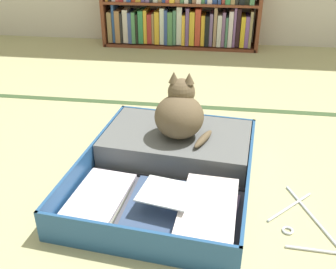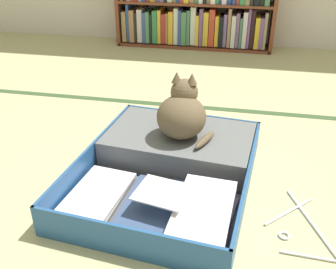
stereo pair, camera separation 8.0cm
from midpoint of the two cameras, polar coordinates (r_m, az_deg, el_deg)
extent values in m
plane|color=tan|center=(1.44, 0.92, -12.83)|extent=(10.00, 10.00, 0.00)
cube|color=#354D2B|center=(2.29, 4.00, 4.06)|extent=(4.80, 0.05, 0.00)
cube|color=brown|center=(3.54, -9.98, 18.93)|extent=(0.03, 0.24, 0.74)
cube|color=brown|center=(3.39, 12.72, 18.26)|extent=(0.03, 0.24, 0.74)
cube|color=brown|center=(3.48, 1.09, 13.12)|extent=(1.30, 0.24, 0.02)
cube|color=brown|center=(3.40, 1.15, 18.93)|extent=(1.27, 0.24, 0.02)
cube|color=#947B4F|center=(3.57, -8.90, 15.66)|extent=(0.04, 0.20, 0.26)
cube|color=#2D5194|center=(3.56, -8.38, 16.16)|extent=(0.02, 0.20, 0.32)
cube|color=#A2734A|center=(3.54, -7.80, 15.76)|extent=(0.04, 0.20, 0.27)
cube|color=black|center=(3.54, -7.26, 15.61)|extent=(0.02, 0.20, 0.25)
cube|color=silver|center=(3.53, -6.66, 15.86)|extent=(0.04, 0.20, 0.28)
cube|color=#3C4D91|center=(3.52, -6.04, 15.64)|extent=(0.03, 0.20, 0.26)
cube|color=#4A8954|center=(3.51, -5.51, 15.69)|extent=(0.03, 0.20, 0.26)
cube|color=black|center=(3.51, -5.03, 15.57)|extent=(0.02, 0.20, 0.24)
cube|color=#34834E|center=(3.50, -4.46, 15.80)|extent=(0.04, 0.20, 0.27)
cube|color=gold|center=(3.50, -3.81, 15.85)|extent=(0.03, 0.20, 0.28)
cube|color=#AB302C|center=(3.49, -3.19, 15.59)|extent=(0.04, 0.20, 0.25)
cube|color=#977D4E|center=(3.49, -2.67, 15.64)|extent=(0.02, 0.20, 0.25)
cube|color=gold|center=(3.47, -2.12, 15.72)|extent=(0.04, 0.20, 0.27)
cube|color=silver|center=(3.46, -1.37, 15.96)|extent=(0.04, 0.20, 0.30)
cube|color=#31498E|center=(3.45, -0.82, 15.80)|extent=(0.02, 0.20, 0.29)
cube|color=#49804C|center=(3.45, -0.22, 15.66)|extent=(0.04, 0.20, 0.27)
cube|color=#4A7F62|center=(3.45, 0.42, 15.79)|extent=(0.03, 0.20, 0.29)
cube|color=silver|center=(3.45, 1.13, 16.02)|extent=(0.04, 0.20, 0.31)
cube|color=yellow|center=(3.44, 1.74, 15.43)|extent=(0.03, 0.20, 0.25)
cube|color=#6B4C82|center=(3.43, 2.29, 15.84)|extent=(0.03, 0.20, 0.31)
cube|color=gold|center=(3.43, 2.97, 15.62)|extent=(0.04, 0.20, 0.28)
cube|color=#C2412B|center=(3.43, 3.83, 15.78)|extent=(0.04, 0.20, 0.30)
cube|color=gold|center=(3.43, 4.56, 15.33)|extent=(0.03, 0.20, 0.25)
cube|color=black|center=(3.42, 5.16, 15.24)|extent=(0.04, 0.20, 0.25)
cube|color=slate|center=(3.43, 5.82, 15.40)|extent=(0.03, 0.20, 0.27)
cube|color=#9C7C5B|center=(3.42, 6.34, 15.75)|extent=(0.03, 0.20, 0.32)
cube|color=silver|center=(3.42, 6.92, 15.22)|extent=(0.04, 0.20, 0.26)
cube|color=slate|center=(3.42, 7.52, 15.40)|extent=(0.03, 0.20, 0.28)
cube|color=#43745B|center=(3.42, 7.97, 15.03)|extent=(0.02, 0.20, 0.24)
cube|color=silver|center=(3.42, 8.54, 15.41)|extent=(0.04, 0.20, 0.29)
cube|color=#7C538E|center=(3.42, 9.11, 15.61)|extent=(0.02, 0.20, 0.32)
cube|color=black|center=(3.43, 9.62, 15.53)|extent=(0.03, 0.20, 0.31)
cube|color=gold|center=(3.42, 10.25, 14.95)|extent=(0.04, 0.20, 0.25)
cube|color=#775098|center=(3.43, 10.86, 14.91)|extent=(0.03, 0.20, 0.25)
cube|color=#92855A|center=(3.42, 11.39, 15.19)|extent=(0.02, 0.20, 0.29)
cube|color=#255186|center=(1.47, -4.01, -11.83)|extent=(0.72, 0.50, 0.01)
cube|color=#255186|center=(1.28, -6.98, -15.76)|extent=(0.68, 0.08, 0.13)
cube|color=#255186|center=(1.55, -16.07, -7.87)|extent=(0.06, 0.43, 0.13)
cube|color=#255186|center=(1.38, 9.51, -12.02)|extent=(0.06, 0.43, 0.13)
cube|color=#4A4C58|center=(1.46, -4.02, -11.53)|extent=(0.69, 0.47, 0.01)
cube|color=#255186|center=(1.80, 0.06, -3.12)|extent=(0.72, 0.50, 0.01)
cube|color=#255186|center=(1.95, 1.51, 1.51)|extent=(0.68, 0.08, 0.13)
cube|color=#255186|center=(1.87, -9.93, -0.28)|extent=(0.06, 0.43, 0.13)
cube|color=#255186|center=(1.73, 10.84, -2.82)|extent=(0.06, 0.43, 0.13)
cube|color=#4A4C58|center=(1.79, 0.06, -2.85)|extent=(0.69, 0.47, 0.01)
cylinder|color=black|center=(1.62, -1.75, -6.69)|extent=(0.66, 0.08, 0.02)
cube|color=slate|center=(1.52, -11.90, -9.83)|extent=(0.22, 0.32, 0.02)
cube|color=silver|center=(1.51, -12.08, -9.39)|extent=(0.24, 0.39, 0.01)
cube|color=slate|center=(1.45, -3.78, -11.29)|extent=(0.22, 0.38, 0.01)
cube|color=#374B6E|center=(1.44, -3.83, -10.85)|extent=(0.22, 0.37, 0.02)
cube|color=gray|center=(1.41, 4.21, -12.36)|extent=(0.24, 0.34, 0.02)
cube|color=slate|center=(1.40, 4.17, -11.81)|extent=(0.21, 0.34, 0.01)
cube|color=silver|center=(1.39, 4.21, -11.09)|extent=(0.22, 0.34, 0.02)
cube|color=silver|center=(1.37, 4.23, -10.87)|extent=(0.22, 0.38, 0.02)
cube|color=white|center=(1.39, -1.97, -8.58)|extent=(0.21, 0.19, 0.01)
cube|color=#5B5E5F|center=(1.77, 0.06, -1.36)|extent=(0.68, 0.46, 0.12)
cylinder|color=black|center=(1.98, -3.84, 1.94)|extent=(0.02, 0.02, 0.12)
cylinder|color=black|center=(1.91, 6.90, 0.73)|extent=(0.02, 0.02, 0.12)
cube|color=#2B823D|center=(1.25, 0.30, -16.73)|extent=(0.04, 0.01, 0.02)
cube|color=white|center=(1.29, -9.24, -14.25)|extent=(0.04, 0.01, 0.03)
ellipsoid|color=brown|center=(1.67, 0.29, 2.64)|extent=(0.23, 0.23, 0.19)
ellipsoid|color=brown|center=(1.74, 0.67, 2.24)|extent=(0.15, 0.09, 0.10)
sphere|color=brown|center=(1.67, 0.62, 6.28)|extent=(0.12, 0.12, 0.12)
cone|color=brown|center=(1.64, 1.74, 8.32)|extent=(0.05, 0.05, 0.05)
cone|color=brown|center=(1.65, -0.54, 8.48)|extent=(0.05, 0.05, 0.05)
sphere|color=gold|center=(1.71, 1.64, 7.07)|extent=(0.02, 0.02, 0.02)
sphere|color=gold|center=(1.72, 0.22, 7.17)|extent=(0.02, 0.02, 0.02)
ellipsoid|color=brown|center=(1.65, 3.86, -0.67)|extent=(0.09, 0.16, 0.03)
cylinder|color=silver|center=(1.51, 20.08, -12.51)|extent=(0.18, 0.44, 0.01)
cylinder|color=silver|center=(1.42, 20.74, -15.93)|extent=(0.26, 0.02, 0.01)
cylinder|color=silver|center=(1.56, 16.15, -10.27)|extent=(0.19, 0.19, 0.01)
torus|color=silver|center=(1.45, 15.77, -13.60)|extent=(0.05, 0.05, 0.01)
camera|label=1|loc=(0.04, -91.50, -0.83)|focal=41.23mm
camera|label=2|loc=(0.04, 88.50, 0.83)|focal=41.23mm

